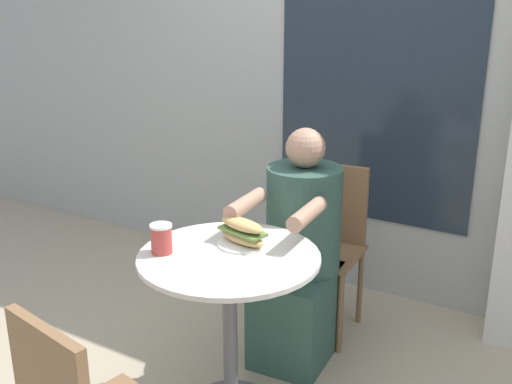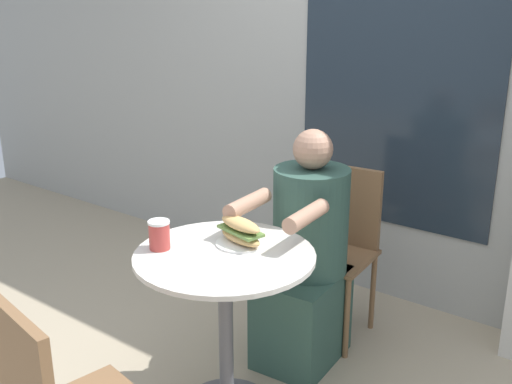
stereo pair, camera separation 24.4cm
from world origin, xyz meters
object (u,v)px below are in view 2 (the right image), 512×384
cafe_table (225,298)px  drink_cup (159,235)px  sandwich_on_plate (241,233)px  diner_chair (341,236)px  seated_diner (306,265)px

cafe_table → drink_cup: 0.37m
sandwich_on_plate → diner_chair: bearing=87.7°
diner_chair → sandwich_on_plate: (-0.03, -0.79, 0.26)m
seated_diner → drink_cup: size_ratio=9.60×
cafe_table → seated_diner: bearing=86.3°
cafe_table → seated_diner: 0.55m
seated_diner → cafe_table: bearing=81.8°
drink_cup → seated_diner: bearing=67.9°
diner_chair → seated_diner: bearing=87.2°
diner_chair → drink_cup: 1.09m
sandwich_on_plate → seated_diner: bearing=84.6°
cafe_table → sandwich_on_plate: sandwich_on_plate is taller
cafe_table → diner_chair: 0.90m
seated_diner → sandwich_on_plate: seated_diner is taller
seated_diner → sandwich_on_plate: size_ratio=4.79×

